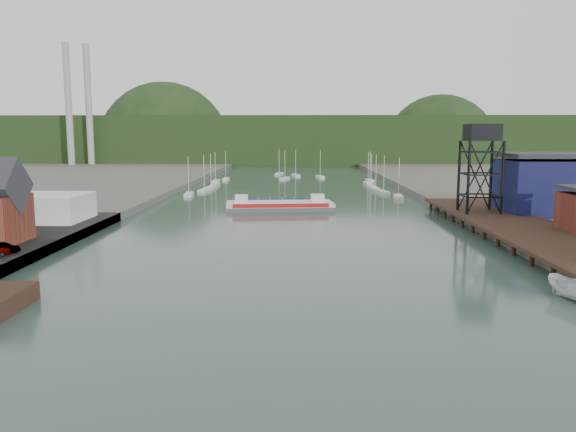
{
  "coord_description": "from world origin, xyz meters",
  "views": [
    {
      "loc": [
        1.86,
        -44.95,
        16.26
      ],
      "look_at": [
        0.26,
        39.35,
        4.0
      ],
      "focal_mm": 35.0,
      "sensor_mm": 36.0,
      "label": 1
    }
  ],
  "objects": [
    {
      "name": "car_west_b",
      "position": [
        -35.02,
        22.89,
        2.25
      ],
      "size": [
        4.0,
        1.5,
        1.31
      ],
      "primitive_type": "imported",
      "rotation": [
        0.0,
        0.0,
        1.54
      ],
      "color": "#999999",
      "rests_on": "west_quay"
    },
    {
      "name": "blue_shed",
      "position": [
        50.0,
        60.0,
        7.06
      ],
      "size": [
        20.5,
        14.5,
        11.3
      ],
      "color": "#0B0D34",
      "rests_on": "east_land"
    },
    {
      "name": "marina_sailboats",
      "position": [
        0.08,
        138.46,
        0.35
      ],
      "size": [
        57.71,
        92.65,
        0.9
      ],
      "color": "silver",
      "rests_on": "ground"
    },
    {
      "name": "white_shed",
      "position": [
        -44.0,
        50.0,
        3.85
      ],
      "size": [
        18.0,
        12.0,
        4.5
      ],
      "primitive_type": "cube",
      "color": "silver",
      "rests_on": "west_quay"
    },
    {
      "name": "distant_hills",
      "position": [
        -3.98,
        301.35,
        10.38
      ],
      "size": [
        500.0,
        120.0,
        80.0
      ],
      "color": "#183115",
      "rests_on": "ground"
    },
    {
      "name": "chain_ferry",
      "position": [
        -2.27,
        76.42,
        0.95
      ],
      "size": [
        23.88,
        11.48,
        3.32
      ],
      "rotation": [
        0.0,
        0.0,
        0.1
      ],
      "color": "#525255",
      "rests_on": "ground"
    },
    {
      "name": "ground",
      "position": [
        0.0,
        0.0,
        0.0
      ],
      "size": [
        600.0,
        600.0,
        0.0
      ],
      "primitive_type": "plane",
      "color": "#294139",
      "rests_on": "ground"
    },
    {
      "name": "east_pier",
      "position": [
        37.0,
        45.0,
        1.9
      ],
      "size": [
        14.0,
        70.0,
        2.45
      ],
      "color": "black",
      "rests_on": "ground"
    },
    {
      "name": "lift_tower",
      "position": [
        35.0,
        58.0,
        15.65
      ],
      "size": [
        6.5,
        6.5,
        16.0
      ],
      "color": "black",
      "rests_on": "east_pier"
    },
    {
      "name": "smokestacks",
      "position": [
        -106.0,
        232.5,
        30.0
      ],
      "size": [
        11.2,
        8.2,
        60.0
      ],
      "color": "#A3A49F",
      "rests_on": "ground"
    },
    {
      "name": "motorboat",
      "position": [
        28.92,
        9.27,
        1.17
      ],
      "size": [
        3.92,
        6.44,
        2.33
      ],
      "primitive_type": "imported",
      "rotation": [
        0.0,
        0.0,
        0.29
      ],
      "color": "silver",
      "rests_on": "ground"
    }
  ]
}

